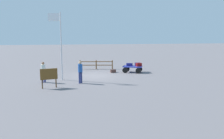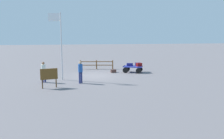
{
  "view_description": "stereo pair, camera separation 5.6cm",
  "coord_description": "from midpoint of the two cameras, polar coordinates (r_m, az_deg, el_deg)",
  "views": [
    {
      "loc": [
        2.01,
        20.9,
        3.86
      ],
      "look_at": [
        -0.56,
        6.0,
        1.49
      ],
      "focal_mm": 37.38,
      "sensor_mm": 36.0,
      "label": 1
    },
    {
      "loc": [
        1.96,
        20.91,
        3.86
      ],
      "look_at": [
        -0.56,
        6.0,
        1.49
      ],
      "focal_mm": 37.38,
      "sensor_mm": 36.0,
      "label": 2
    }
  ],
  "objects": [
    {
      "name": "suitcase_grey",
      "position": [
        22.97,
        6.71,
        1.19
      ],
      "size": [
        0.57,
        0.47,
        0.33
      ],
      "color": "maroon",
      "rests_on": "luggage_cart"
    },
    {
      "name": "flagpole",
      "position": [
        19.47,
        -12.6,
        7.14
      ],
      "size": [
        1.03,
        0.25,
        5.52
      ],
      "color": "silver",
      "rests_on": "ground"
    },
    {
      "name": "wooden_fence",
      "position": [
        25.22,
        -3.74,
        1.35
      ],
      "size": [
        3.57,
        0.63,
        0.95
      ],
      "color": "brown",
      "rests_on": "ground"
    },
    {
      "name": "suitcase_navy",
      "position": [
        23.01,
        0.41,
        -0.37
      ],
      "size": [
        0.55,
        0.41,
        0.3
      ],
      "color": "#462C27",
      "rests_on": "ground"
    },
    {
      "name": "luggage_cart",
      "position": [
        23.1,
        5.13,
        0.39
      ],
      "size": [
        2.12,
        1.76,
        0.64
      ],
      "color": "#303DAF",
      "rests_on": "ground"
    },
    {
      "name": "worker_trailing",
      "position": [
        19.08,
        -16.33,
        -0.23
      ],
      "size": [
        0.46,
        0.46,
        1.64
      ],
      "color": "navy",
      "rests_on": "ground"
    },
    {
      "name": "suitcase_olive",
      "position": [
        23.6,
        6.46,
        1.34
      ],
      "size": [
        0.6,
        0.39,
        0.27
      ],
      "color": "#1F1C51",
      "rests_on": "luggage_cart"
    },
    {
      "name": "ground_plane",
      "position": [
        21.35,
        -4.08,
        -1.53
      ],
      "size": [
        120.0,
        120.0,
        0.0
      ],
      "primitive_type": "plane",
      "color": "slate"
    },
    {
      "name": "suitcase_dark",
      "position": [
        23.19,
        4.42,
        1.22
      ],
      "size": [
        0.65,
        0.4,
        0.26
      ],
      "color": "navy",
      "rests_on": "luggage_cart"
    },
    {
      "name": "signboard",
      "position": [
        17.0,
        -15.06,
        -1.37
      ],
      "size": [
        1.17,
        0.34,
        1.39
      ],
      "color": "#4C3319",
      "rests_on": "ground"
    },
    {
      "name": "worker_lead",
      "position": [
        18.13,
        -7.64,
        -0.24
      ],
      "size": [
        0.48,
        0.48,
        1.71
      ],
      "color": "navy",
      "rests_on": "ground"
    }
  ]
}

